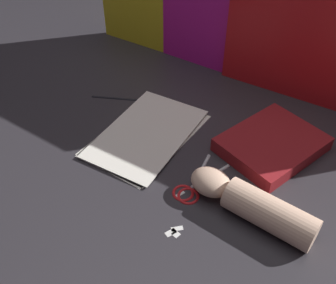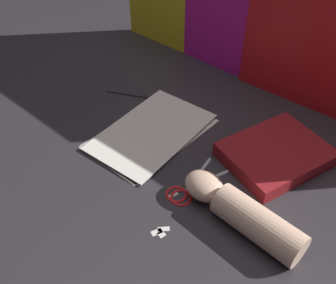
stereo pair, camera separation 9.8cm
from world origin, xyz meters
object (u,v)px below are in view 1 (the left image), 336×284
Objects in this scene: book_closed at (272,144)px; hand_forearm at (253,204)px; paper_stack at (146,134)px; scissors at (193,186)px.

book_closed is 0.24m from hand_forearm.
hand_forearm is at bearing -77.72° from book_closed.
paper_stack is 1.21× the size of book_closed.
paper_stack is 0.23m from scissors.
hand_forearm is (0.15, 0.00, 0.03)m from scissors.
book_closed is at bearing 102.28° from hand_forearm.
book_closed reaches higher than scissors.
paper_stack is at bearing -155.62° from book_closed.
hand_forearm is (0.05, -0.23, 0.02)m from book_closed.
hand_forearm is at bearing -13.68° from paper_stack.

